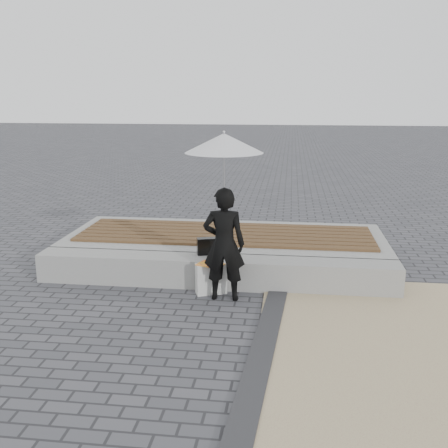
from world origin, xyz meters
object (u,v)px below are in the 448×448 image
at_px(canvas_tote, 211,278).
at_px(handbag, 209,246).
at_px(woman, 224,244).
at_px(seating_ledge, 215,271).
at_px(parasol, 224,143).

bearing_deg(canvas_tote, handbag, 80.50).
relative_size(woman, canvas_tote, 3.52).
bearing_deg(seating_ledge, parasol, -68.47).
distance_m(parasol, canvas_tote, 1.82).
xyz_separation_m(parasol, handbag, (-0.29, 0.62, -1.49)).
bearing_deg(seating_ledge, woman, -68.47).
bearing_deg(woman, handbag, -66.55).
relative_size(seating_ledge, canvas_tote, 11.98).
bearing_deg(handbag, parasol, -82.45).
height_order(seating_ledge, canvas_tote, canvas_tote).
xyz_separation_m(woman, parasol, (0.00, 0.00, 1.27)).
height_order(woman, handbag, woman).
bearing_deg(woman, parasol, -98.62).
distance_m(seating_ledge, woman, 0.74).
relative_size(woman, handbag, 4.37).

